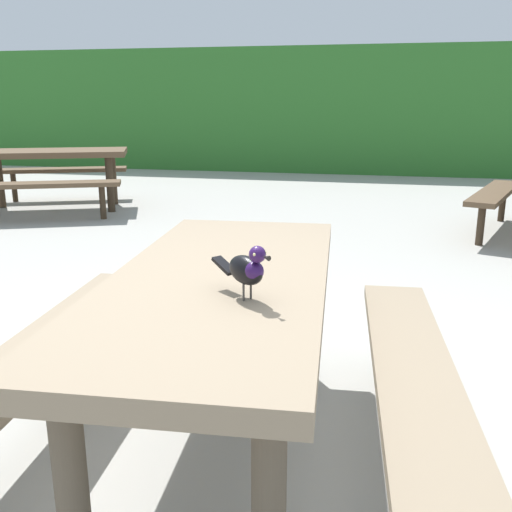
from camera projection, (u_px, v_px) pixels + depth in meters
The scene contains 5 objects.
ground_plane at pixel (227, 453), 2.23m from camera, with size 60.00×60.00×0.00m, color #A3A099.
hedge_wall at pixel (355, 111), 10.83m from camera, with size 28.00×1.43×2.27m, color #2D6B28.
picnic_table_foreground at pixel (221, 321), 2.09m from camera, with size 1.79×1.85×0.74m.
bird_grackle at pixel (248, 269), 1.74m from camera, with size 0.23×0.21×0.18m.
picnic_table_mid_left at pixel (52, 165), 7.02m from camera, with size 2.21×2.20×0.74m.
Camera 1 is at (0.52, -1.88, 1.34)m, focal length 39.90 mm.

